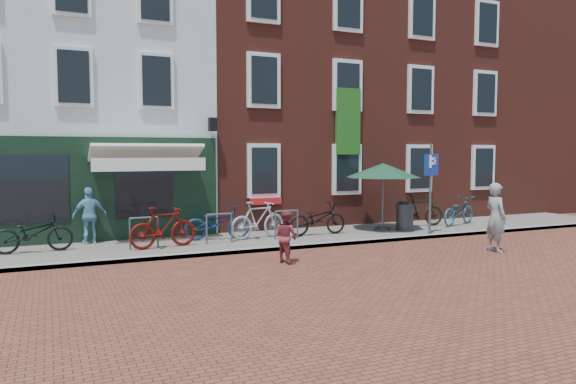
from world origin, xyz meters
name	(u,v)px	position (x,y,z in m)	size (l,w,h in m)	color
ground	(288,250)	(0.00, 0.00, 0.00)	(80.00, 80.00, 0.00)	brown
sidewalk	(298,238)	(1.00, 1.50, 0.05)	(24.00, 3.00, 0.10)	slate
building_stucco	(68,95)	(-5.00, 7.00, 4.50)	(8.00, 8.00, 9.00)	silver
building_brick_mid	(261,90)	(2.00, 7.00, 5.00)	(6.00, 8.00, 10.00)	maroon
building_brick_right	(390,96)	(8.00, 7.00, 5.00)	(6.00, 8.00, 10.00)	maroon
filler_right	(502,113)	(14.50, 7.00, 4.50)	(7.00, 8.00, 9.00)	maroon
litter_bin	(405,214)	(4.62, 1.20, 0.61)	(0.54, 0.54, 0.99)	#363538
parking_sign	(431,177)	(4.84, 0.24, 1.83)	(0.50, 0.08, 2.73)	#4C4C4F
parasol	(383,168)	(3.98, 1.51, 2.09)	(2.39, 2.39, 2.23)	#4C4C4F
woman	(496,217)	(4.83, -2.38, 0.89)	(0.65, 0.43, 1.79)	gray
boy	(286,237)	(-0.67, -1.44, 0.61)	(0.59, 0.46, 1.22)	maroon
cafe_person	(90,215)	(-4.71, 2.60, 0.87)	(0.90, 0.37, 1.54)	#6BA4C2
bicycle_0	(33,233)	(-6.08, 1.78, 0.58)	(0.64, 1.84, 0.97)	black
bicycle_1	(163,227)	(-3.02, 1.12, 0.64)	(0.50, 1.78, 1.07)	#580B06
bicycle_2	(217,223)	(-1.37, 1.84, 0.58)	(0.64, 1.84, 0.97)	#12244F
bicycle_3	(258,220)	(-0.23, 1.57, 0.64)	(0.50, 1.78, 1.07)	#9E9FA1
bicycle_4	(317,219)	(1.63, 1.45, 0.58)	(0.64, 1.84, 0.97)	black
bicycle_5	(420,210)	(5.60, 1.72, 0.64)	(0.50, 1.78, 1.07)	black
bicycle_6	(458,211)	(7.01, 1.45, 0.58)	(0.64, 1.84, 0.97)	#1A4B5C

